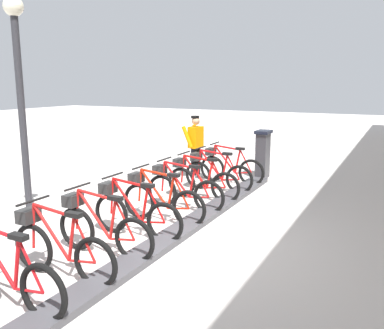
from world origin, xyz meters
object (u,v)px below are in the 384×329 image
(bike_docked_8, at_px, (3,273))
(worker_near_rack, at_px, (195,144))
(payment_kiosk, at_px, (263,153))
(bike_docked_6, at_px, (100,227))
(bike_docked_5, at_px, (133,212))
(bike_docked_7, at_px, (58,247))
(bike_docked_3, at_px, (181,189))
(lamp_post, at_px, (19,81))
(bike_docked_0, at_px, (229,167))
(bike_docked_1, at_px, (215,173))
(bike_docked_4, at_px, (160,199))
(bike_docked_2, at_px, (200,180))

(bike_docked_8, bearing_deg, worker_near_rack, -81.44)
(payment_kiosk, distance_m, bike_docked_6, 6.00)
(bike_docked_5, xyz_separation_m, bike_docked_7, (0.00, 1.66, 0.00))
(bike_docked_3, xyz_separation_m, bike_docked_8, (0.00, 4.16, 0.00))
(lamp_post, bearing_deg, bike_docked_0, -112.16)
(bike_docked_6, height_order, lamp_post, lamp_post)
(bike_docked_6, bearing_deg, bike_docked_1, -90.00)
(bike_docked_7, height_order, bike_docked_8, same)
(bike_docked_1, bearing_deg, bike_docked_4, 90.00)
(payment_kiosk, height_order, bike_docked_8, payment_kiosk)
(bike_docked_3, xyz_separation_m, bike_docked_7, (0.00, 3.33, 0.00))
(bike_docked_5, bearing_deg, payment_kiosk, -96.36)
(bike_docked_3, bearing_deg, payment_kiosk, -99.36)
(worker_near_rack, bearing_deg, payment_kiosk, -153.08)
(bike_docked_4, relative_size, bike_docked_5, 1.00)
(bike_docked_2, bearing_deg, bike_docked_5, 90.00)
(payment_kiosk, bearing_deg, bike_docked_8, 85.71)
(payment_kiosk, distance_m, bike_docked_3, 3.52)
(bike_docked_8, bearing_deg, payment_kiosk, -94.29)
(payment_kiosk, bearing_deg, lamp_post, 66.33)
(bike_docked_2, distance_m, bike_docked_7, 4.16)
(bike_docked_0, bearing_deg, bike_docked_2, 90.00)
(bike_docked_3, bearing_deg, bike_docked_8, 90.00)
(bike_docked_1, relative_size, bike_docked_5, 1.00)
(payment_kiosk, height_order, bike_docked_2, payment_kiosk)
(bike_docked_2, distance_m, worker_near_rack, 2.15)
(bike_docked_1, height_order, worker_near_rack, worker_near_rack)
(bike_docked_5, distance_m, worker_near_rack, 4.47)
(bike_docked_2, relative_size, bike_docked_5, 1.00)
(bike_docked_6, bearing_deg, lamp_post, -11.14)
(bike_docked_7, distance_m, bike_docked_8, 0.83)
(lamp_post, bearing_deg, bike_docked_7, 147.42)
(bike_docked_1, height_order, bike_docked_8, same)
(bike_docked_3, bearing_deg, bike_docked_6, 90.00)
(bike_docked_3, bearing_deg, bike_docked_4, 90.00)
(bike_docked_5, xyz_separation_m, lamp_post, (1.88, 0.46, 2.11))
(bike_docked_1, bearing_deg, bike_docked_6, 90.00)
(bike_docked_4, xyz_separation_m, bike_docked_7, (0.00, 2.50, 0.00))
(bike_docked_3, bearing_deg, bike_docked_2, -90.00)
(bike_docked_4, xyz_separation_m, bike_docked_5, (0.00, 0.83, 0.00))
(bike_docked_3, distance_m, bike_docked_4, 0.83)
(bike_docked_4, height_order, bike_docked_7, same)
(bike_docked_3, distance_m, bike_docked_8, 4.16)
(bike_docked_5, bearing_deg, bike_docked_2, -90.00)
(payment_kiosk, height_order, bike_docked_5, payment_kiosk)
(bike_docked_8, bearing_deg, bike_docked_4, -90.00)
(bike_docked_8, relative_size, lamp_post, 0.44)
(bike_docked_5, bearing_deg, bike_docked_7, 90.00)
(bike_docked_0, height_order, worker_near_rack, worker_near_rack)
(bike_docked_0, height_order, bike_docked_7, same)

